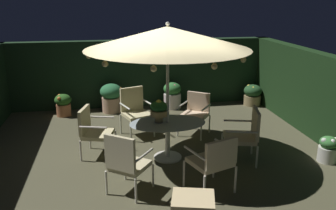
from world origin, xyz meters
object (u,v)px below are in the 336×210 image
object	(u,v)px
centerpiece_planter	(159,109)
potted_plant_back_left	(253,95)
patio_dining_table	(168,130)
patio_chair_east	(135,108)
patio_chair_southwest	(214,159)
potted_plant_left_far	(172,95)
patio_chair_southeast	(93,129)
potted_plant_left_near	(111,97)
patio_umbrella	(168,38)
patio_chair_north	(246,132)
potted_plant_front_corner	(328,149)
ottoman_footrest	(193,201)
patio_chair_south	(126,161)
potted_plant_back_right	(63,104)
patio_chair_northeast	(196,111)

from	to	relation	value
centerpiece_planter	potted_plant_back_left	world-z (taller)	centerpiece_planter
patio_dining_table	patio_chair_east	distance (m)	1.43
centerpiece_planter	patio_chair_southwest	distance (m)	1.58
patio_chair_east	potted_plant_left_far	distance (m)	2.09
patio_dining_table	patio_chair_east	bearing A→B (deg)	110.21
patio_chair_southeast	potted_plant_left_far	world-z (taller)	patio_chair_southeast
patio_chair_east	potted_plant_left_near	size ratio (longest dim) A/B	1.37
patio_chair_southeast	potted_plant_left_far	distance (m)	3.39
patio_umbrella	potted_plant_left_far	world-z (taller)	patio_umbrella
patio_chair_north	patio_chair_southwest	size ratio (longest dim) A/B	1.06
patio_chair_east	potted_plant_front_corner	world-z (taller)	patio_chair_east
centerpiece_planter	ottoman_footrest	size ratio (longest dim) A/B	0.65
patio_chair_south	potted_plant_left_far	distance (m)	4.49
centerpiece_planter	potted_plant_left_far	world-z (taller)	centerpiece_planter
patio_umbrella	centerpiece_planter	world-z (taller)	patio_umbrella
patio_chair_east	potted_plant_front_corner	distance (m)	3.95
potted_plant_left_far	potted_plant_front_corner	world-z (taller)	potted_plant_left_far
potted_plant_back_left	patio_chair_north	bearing A→B (deg)	-115.04
patio_chair_north	patio_chair_south	xyz separation A→B (m)	(-2.24, -0.80, 0.00)
ottoman_footrest	patio_umbrella	bearing A→B (deg)	89.13
patio_dining_table	potted_plant_back_right	distance (m)	3.65
centerpiece_planter	potted_plant_left_far	size ratio (longest dim) A/B	0.60
patio_dining_table	patio_chair_south	bearing A→B (deg)	-126.23
patio_umbrella	patio_chair_southwest	world-z (taller)	patio_umbrella
patio_chair_east	patio_chair_southwest	distance (m)	2.85
patio_dining_table	patio_umbrella	bearing A→B (deg)	-64.19
potted_plant_back_right	potted_plant_front_corner	size ratio (longest dim) A/B	1.14
potted_plant_back_left	ottoman_footrest	bearing A→B (deg)	-120.37
patio_chair_east	ottoman_footrest	bearing A→B (deg)	-82.38
patio_chair_east	potted_plant_back_left	xyz separation A→B (m)	(3.43, 1.60, -0.29)
centerpiece_planter	potted_plant_back_right	size ratio (longest dim) A/B	0.75
patio_chair_south	potted_plant_back_left	bearing A→B (deg)	47.32
ottoman_footrest	potted_plant_front_corner	distance (m)	3.26
patio_chair_east	patio_chair_southeast	distance (m)	1.31
centerpiece_planter	patio_chair_south	bearing A→B (deg)	-119.85
patio_chair_east	patio_chair_northeast	bearing A→B (deg)	-8.32
patio_chair_northeast	patio_chair_east	xyz separation A→B (m)	(-1.33, 0.19, 0.06)
patio_chair_southwest	potted_plant_left_near	size ratio (longest dim) A/B	1.25
patio_chair_northeast	potted_plant_front_corner	bearing A→B (deg)	-41.54
potted_plant_left_far	centerpiece_planter	bearing A→B (deg)	-105.20
centerpiece_planter	patio_chair_north	size ratio (longest dim) A/B	0.43
patio_chair_north	ottoman_footrest	world-z (taller)	patio_chair_north
potted_plant_left_near	patio_dining_table	bearing A→B (deg)	-72.10
patio_dining_table	patio_chair_north	bearing A→B (deg)	-14.36
patio_chair_northeast	patio_chair_southeast	world-z (taller)	patio_chair_southeast
centerpiece_planter	ottoman_footrest	world-z (taller)	centerpiece_planter
patio_dining_table	potted_plant_left_near	world-z (taller)	potted_plant_left_near
patio_chair_north	patio_chair_northeast	world-z (taller)	patio_chair_north
centerpiece_planter	patio_chair_south	xyz separation A→B (m)	(-0.69, -1.20, -0.40)
patio_chair_north	patio_chair_east	world-z (taller)	patio_chair_east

